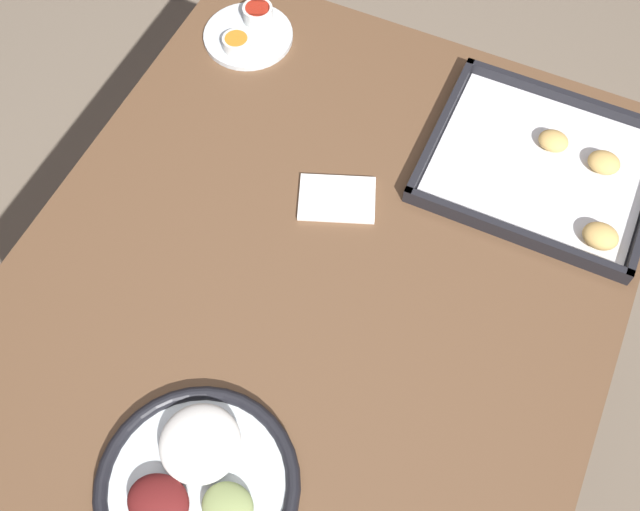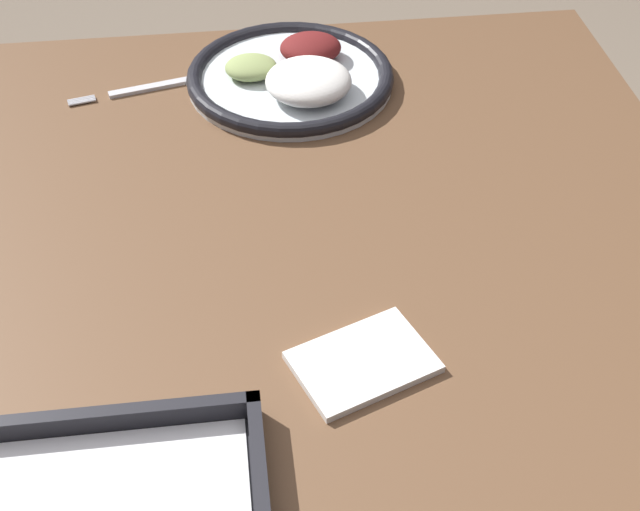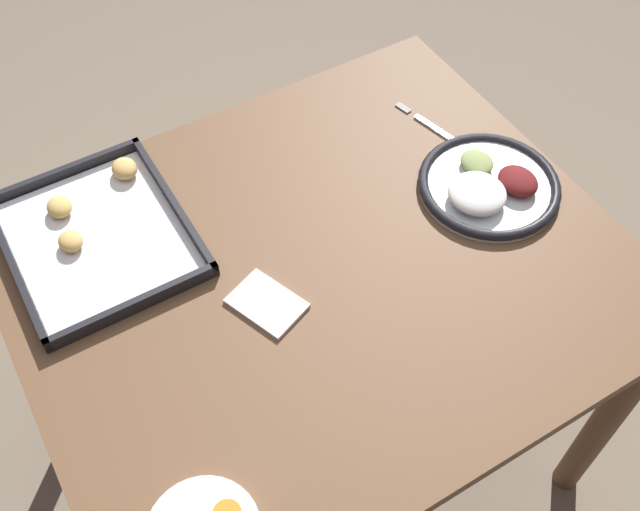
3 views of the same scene
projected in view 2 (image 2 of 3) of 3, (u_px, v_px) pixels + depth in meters
The scene contains 4 objects.
dining_table at pixel (317, 355), 0.98m from camera, with size 0.90×1.06×0.77m.
dinner_plate at pixel (293, 76), 1.16m from camera, with size 0.27×0.27×0.05m.
fork at pixel (162, 85), 1.17m from camera, with size 0.22×0.06×0.00m.
napkin at pixel (363, 362), 0.81m from camera, with size 0.15×0.12×0.01m.
Camera 2 is at (0.08, 0.65, 1.39)m, focal length 50.00 mm.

